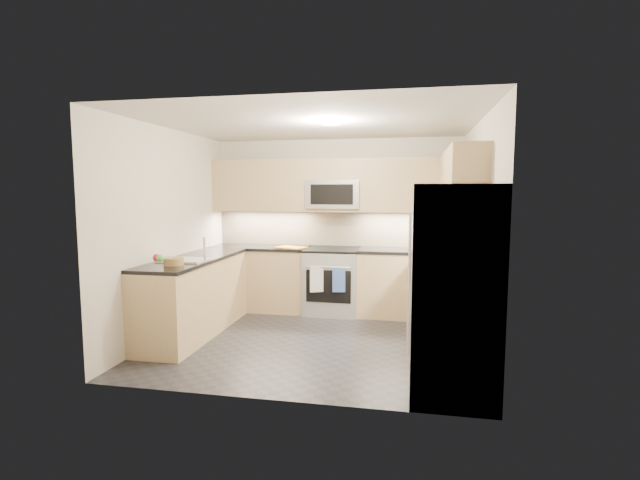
{
  "coord_description": "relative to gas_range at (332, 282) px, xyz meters",
  "views": [
    {
      "loc": [
        1.08,
        -5.17,
        1.74
      ],
      "look_at": [
        0.0,
        0.35,
        1.15
      ],
      "focal_mm": 26.0,
      "sensor_mm": 36.0,
      "label": 1
    }
  ],
  "objects": [
    {
      "name": "fridge_handle_right",
      "position": [
        1.08,
        -2.25,
        0.49
      ],
      "size": [
        0.02,
        0.02,
        1.2
      ],
      "primitive_type": "cylinder",
      "color": "#B2B5BA",
      "rests_on": "refrigerator"
    },
    {
      "name": "floor",
      "position": [
        0.0,
        -1.28,
        -0.46
      ],
      "size": [
        3.6,
        3.2,
        0.0
      ],
      "primitive_type": "cube",
      "color": "#242429",
      "rests_on": "ground"
    },
    {
      "name": "wall_front",
      "position": [
        0.0,
        -2.88,
        0.79
      ],
      "size": [
        3.6,
        0.02,
        2.5
      ],
      "primitive_type": "cube",
      "color": "beige",
      "rests_on": "floor"
    },
    {
      "name": "countertop_back_right",
      "position": [
        1.09,
        0.02,
        0.47
      ],
      "size": [
        1.42,
        0.63,
        0.04
      ],
      "primitive_type": "cube",
      "color": "black",
      "rests_on": "base_cab_back_right"
    },
    {
      "name": "countertop_peninsula",
      "position": [
        -1.5,
        -1.28,
        0.47
      ],
      "size": [
        0.63,
        2.0,
        0.04
      ],
      "primitive_type": "cube",
      "color": "black",
      "rests_on": "base_cab_peninsula"
    },
    {
      "name": "base_cab_peninsula",
      "position": [
        -1.5,
        -1.28,
        -0.01
      ],
      "size": [
        0.6,
        2.0,
        0.9
      ],
      "primitive_type": "cube",
      "color": "tan",
      "rests_on": "floor"
    },
    {
      "name": "wall_right",
      "position": [
        1.8,
        -1.28,
        0.79
      ],
      "size": [
        0.02,
        3.2,
        2.5
      ],
      "primitive_type": "cube",
      "color": "beige",
      "rests_on": "floor"
    },
    {
      "name": "sink_basin",
      "position": [
        -1.5,
        -1.53,
        0.42
      ],
      "size": [
        0.52,
        0.38,
        0.16
      ],
      "primitive_type": "cube",
      "color": "white",
      "rests_on": "base_cab_peninsula"
    },
    {
      "name": "wall_back",
      "position": [
        0.0,
        0.32,
        0.79
      ],
      "size": [
        3.6,
        0.02,
        2.5
      ],
      "primitive_type": "cube",
      "color": "beige",
      "rests_on": "floor"
    },
    {
      "name": "ceiling",
      "position": [
        0.0,
        -1.28,
        2.04
      ],
      "size": [
        3.6,
        3.2,
        0.02
      ],
      "primitive_type": "cube",
      "color": "beige",
      "rests_on": "wall_back"
    },
    {
      "name": "base_cab_back_left",
      "position": [
        -1.09,
        0.02,
        -0.01
      ],
      "size": [
        1.42,
        0.6,
        0.9
      ],
      "primitive_type": "cube",
      "color": "tan",
      "rests_on": "floor"
    },
    {
      "name": "oven_handle",
      "position": [
        0.0,
        -0.35,
        0.26
      ],
      "size": [
        0.6,
        0.02,
        0.02
      ],
      "primitive_type": "cylinder",
      "rotation": [
        0.0,
        1.57,
        0.0
      ],
      "color": "#B2B5BA",
      "rests_on": "gas_range"
    },
    {
      "name": "oven_door_glass",
      "position": [
        0.0,
        -0.33,
        -0.01
      ],
      "size": [
        0.62,
        0.02,
        0.45
      ],
      "primitive_type": "cube",
      "color": "black",
      "rests_on": "gas_range"
    },
    {
      "name": "microwave",
      "position": [
        0.0,
        0.12,
        1.24
      ],
      "size": [
        0.76,
        0.4,
        0.4
      ],
      "primitive_type": "cube",
      "color": "#95979C",
      "rests_on": "upper_cab_back"
    },
    {
      "name": "refrigerator",
      "position": [
        1.45,
        -2.43,
        0.45
      ],
      "size": [
        0.7,
        0.9,
        1.8
      ],
      "primitive_type": "cube",
      "color": "#999CA1",
      "rests_on": "floor"
    },
    {
      "name": "backsplash_right",
      "position": [
        1.8,
        -0.82,
        0.74
      ],
      "size": [
        0.01,
        2.3,
        0.51
      ],
      "primitive_type": "cube",
      "color": "#C8B190",
      "rests_on": "wall_right"
    },
    {
      "name": "upper_cab_right",
      "position": [
        1.62,
        -1.0,
        1.37
      ],
      "size": [
        0.35,
        1.95,
        0.75
      ],
      "primitive_type": "cube",
      "color": "tan",
      "rests_on": "wall_right"
    },
    {
      "name": "fruit_apple",
      "position": [
        -1.51,
        -2.09,
        0.6
      ],
      "size": [
        0.08,
        0.08,
        0.08
      ],
      "primitive_type": "sphere",
      "color": "red",
      "rests_on": "fruit_basket"
    },
    {
      "name": "countertop_back_left",
      "position": [
        -1.09,
        0.02,
        0.47
      ],
      "size": [
        1.42,
        0.63,
        0.04
      ],
      "primitive_type": "cube",
      "color": "black",
      "rests_on": "base_cab_back_left"
    },
    {
      "name": "cutting_board",
      "position": [
        -0.58,
        -0.09,
        0.49
      ],
      "size": [
        0.48,
        0.42,
        0.01
      ],
      "primitive_type": "cube",
      "rotation": [
        0.0,
        0.0,
        -0.39
      ],
      "color": "orange",
      "rests_on": "countertop_back_left"
    },
    {
      "name": "dish_towel_check",
      "position": [
        -0.15,
        -0.37,
        0.1
      ],
      "size": [
        0.17,
        0.09,
        0.35
      ],
      "primitive_type": "cube",
      "rotation": [
        0.0,
        0.0,
        0.41
      ],
      "color": "white",
      "rests_on": "oven_handle"
    },
    {
      "name": "utensil_bowl",
      "position": [
        1.46,
        -0.12,
        0.56
      ],
      "size": [
        0.26,
        0.26,
        0.14
      ],
      "primitive_type": "cylinder",
      "rotation": [
        0.0,
        0.0,
        0.06
      ],
      "color": "green",
      "rests_on": "countertop_back_right"
    },
    {
      "name": "microwave_door",
      "position": [
        0.0,
        -0.08,
        1.24
      ],
      "size": [
        0.6,
        0.01,
        0.28
      ],
      "primitive_type": "cube",
      "color": "black",
      "rests_on": "microwave"
    },
    {
      "name": "upper_cab_back",
      "position": [
        0.0,
        0.15,
        1.37
      ],
      "size": [
        3.6,
        0.35,
        0.75
      ],
      "primitive_type": "cube",
      "color": "tan",
      "rests_on": "wall_back"
    },
    {
      "name": "fruit_pear",
      "position": [
        -1.45,
        -2.11,
        0.6
      ],
      "size": [
        0.08,
        0.08,
        0.08
      ],
      "primitive_type": "sphere",
      "color": "#5EB84E",
      "rests_on": "fruit_basket"
    },
    {
      "name": "gas_range",
      "position": [
        0.0,
        0.0,
        0.0
      ],
      "size": [
        0.76,
        0.65,
        0.91
      ],
      "primitive_type": "cube",
      "color": "#ABAFB3",
      "rests_on": "floor"
    },
    {
      "name": "base_cab_back_right",
      "position": [
        1.09,
        0.02,
        -0.01
      ],
      "size": [
        1.42,
        0.6,
        0.9
      ],
      "primitive_type": "cube",
      "color": "tan",
      "rests_on": "floor"
    },
    {
      "name": "faucet",
      "position": [
        -1.24,
        -1.53,
        0.62
      ],
      "size": [
        0.03,
        0.03,
        0.28
      ],
      "primitive_type": "cylinder",
      "color": "silver",
      "rests_on": "countertop_peninsula"
    },
    {
      "name": "dish_towel_blue",
      "position": [
        0.15,
        -0.37,
        0.1
      ],
      "size": [
        0.17,
        0.04,
        0.33
      ],
      "primitive_type": "cube",
      "rotation": [
        0.0,
        0.0,
        0.15
      ],
      "color": "#38569C",
      "rests_on": "oven_handle"
    },
    {
      "name": "fridge_handle_left",
      "position": [
        1.08,
        -2.61,
        0.49
      ],
      "size": [
        0.02,
        0.02,
        1.2
      ],
      "primitive_type": "cylinder",
      "color": "#B2B5BA",
      "rests_on": "refrigerator"
    },
    {
      "name": "range_cooktop",
      "position": [
        0.0,
        0.0,
        0.46
      ],
      "size": [
        0.76,
        0.65,
        0.03
      ],
      "primitive_type": "cube",
      "color": "black",
      "rests_on": "gas_range"
    },
    {
      "name": "backsplash_back",
      "position": [
        0.0,
        0.32,
        0.74
      ],
      "size": [
        3.6,
        0.01,
        0.51
      ],
      "primitive_type": "cube",
      "color": "#C8B190",
      "rests_on": "wall_back"
    },
    {
      "name": "countertop_right",
      "position": [
        1.5,
        -1.12,
        0.47
      ],
      "size": [
        0.63,
        1.7,
        0.04
      ],
      "primitive_type": "cube",
      "color": "black",
      "rests_on": "base_cab_right"
    },
    {
      "name": "fruit_basket",
      "position": [
        -1.45,
        -1.84,
        0.52
      ],
      "size": [
        0.29,
        0.29,
        0.08
      ],
      "primitive_type": "cylinder",
      "rotation": [
        0.0,
        0.0,
        -0.42
      ],
      "color": "#9F814A",
      "rests_on": "countertop_peninsula"
    },
    {
      "name": "base_cab_right",
      "position": [
        1.5,
        -1.12,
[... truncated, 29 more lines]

